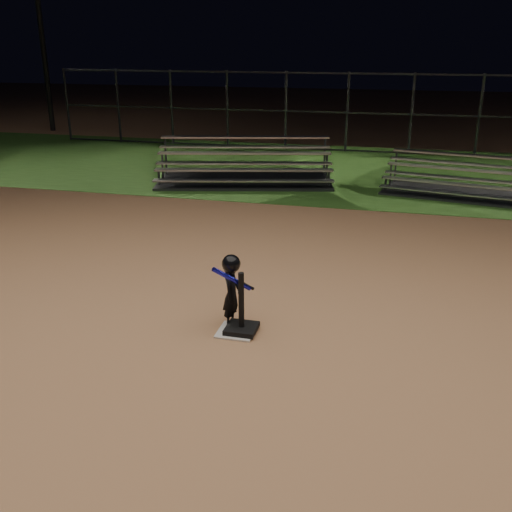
{
  "coord_description": "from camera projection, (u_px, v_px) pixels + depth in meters",
  "views": [
    {
      "loc": [
        1.8,
        -6.2,
        3.39
      ],
      "look_at": [
        0.0,
        1.0,
        0.65
      ],
      "focal_mm": 40.9,
      "sensor_mm": 36.0,
      "label": 1
    }
  ],
  "objects": [
    {
      "name": "backstop_fence",
      "position": [
        347.0,
        113.0,
        18.62
      ],
      "size": [
        20.08,
        0.08,
        2.5
      ],
      "color": "#38383D",
      "rests_on": "ground"
    },
    {
      "name": "grass_strip",
      "position": [
        334.0,
        170.0,
        16.32
      ],
      "size": [
        60.0,
        8.0,
        0.01
      ],
      "primitive_type": "cube",
      "color": "#29511A",
      "rests_on": "ground"
    },
    {
      "name": "bleacher_left",
      "position": [
        244.0,
        174.0,
        14.85
      ],
      "size": [
        4.74,
        3.08,
        1.07
      ],
      "rotation": [
        0.0,
        0.0,
        0.23
      ],
      "color": "#B1B1B6",
      "rests_on": "ground"
    },
    {
      "name": "home_plate",
      "position": [
        236.0,
        331.0,
        7.22
      ],
      "size": [
        0.45,
        0.45,
        0.02
      ],
      "primitive_type": "cube",
      "color": "beige",
      "rests_on": "ground"
    },
    {
      "name": "child_batter",
      "position": [
        232.0,
        289.0,
        7.22
      ],
      "size": [
        0.46,
        0.48,
        0.95
      ],
      "rotation": [
        0.0,
        0.0,
        1.5
      ],
      "color": "black",
      "rests_on": "ground"
    },
    {
      "name": "batting_tee",
      "position": [
        241.0,
        320.0,
        7.17
      ],
      "size": [
        0.38,
        0.38,
        0.77
      ],
      "color": "black",
      "rests_on": "home_plate"
    },
    {
      "name": "ground",
      "position": [
        236.0,
        332.0,
        7.22
      ],
      "size": [
        80.0,
        80.0,
        0.0
      ],
      "primitive_type": "plane",
      "color": "#B37B51",
      "rests_on": "ground"
    },
    {
      "name": "bleacher_right",
      "position": [
        462.0,
        188.0,
        13.6
      ],
      "size": [
        3.82,
        2.4,
        0.87
      ],
      "rotation": [
        0.0,
        0.0,
        -0.2
      ],
      "color": "silver",
      "rests_on": "ground"
    }
  ]
}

